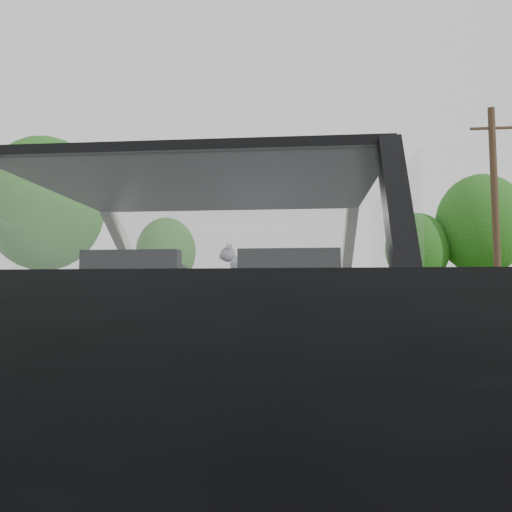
% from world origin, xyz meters
% --- Properties ---
extents(ground, '(140.00, 140.00, 0.00)m').
position_xyz_m(ground, '(0.00, 0.00, 0.00)').
color(ground, '#2A2A2A').
rests_on(ground, ground).
extents(subject_car, '(1.80, 4.00, 1.45)m').
position_xyz_m(subject_car, '(0.00, 0.00, 0.72)').
color(subject_car, black).
rests_on(subject_car, ground).
extents(dashboard, '(1.58, 0.45, 0.30)m').
position_xyz_m(dashboard, '(0.00, 0.62, 0.85)').
color(dashboard, black).
rests_on(dashboard, subject_car).
extents(driver_seat, '(0.50, 0.72, 0.42)m').
position_xyz_m(driver_seat, '(-0.40, -0.29, 0.88)').
color(driver_seat, black).
rests_on(driver_seat, subject_car).
extents(passenger_seat, '(0.50, 0.72, 0.42)m').
position_xyz_m(passenger_seat, '(0.40, -0.29, 0.88)').
color(passenger_seat, black).
rests_on(passenger_seat, subject_car).
extents(steering_wheel, '(0.36, 0.36, 0.04)m').
position_xyz_m(steering_wheel, '(-0.40, 0.33, 0.92)').
color(steering_wheel, black).
rests_on(steering_wheel, dashboard).
extents(cat, '(0.56, 0.28, 0.24)m').
position_xyz_m(cat, '(0.17, 0.64, 1.08)').
color(cat, gray).
rests_on(cat, dashboard).
extents(guardrail, '(0.05, 90.00, 0.32)m').
position_xyz_m(guardrail, '(4.30, 10.00, 0.58)').
color(guardrail, '#949596').
rests_on(guardrail, ground).
extents(other_car, '(2.52, 5.31, 1.69)m').
position_xyz_m(other_car, '(0.19, 22.22, 0.85)').
color(other_car, silver).
rests_on(other_car, ground).
extents(highway_sign, '(0.14, 1.11, 2.77)m').
position_xyz_m(highway_sign, '(5.06, 18.75, 1.39)').
color(highway_sign, '#136C2A').
rests_on(highway_sign, ground).
extents(utility_pole, '(0.39, 0.39, 9.02)m').
position_xyz_m(utility_pole, '(8.66, 18.86, 4.51)').
color(utility_pole, '#4F3529').
rests_on(utility_pole, ground).
extents(tree_2, '(5.08, 5.08, 6.36)m').
position_xyz_m(tree_2, '(8.18, 31.20, 3.18)').
color(tree_2, '#195717').
rests_on(tree_2, ground).
extents(tree_3, '(7.35, 7.35, 8.80)m').
position_xyz_m(tree_3, '(12.36, 31.15, 4.40)').
color(tree_3, '#195717').
rests_on(tree_3, ground).
extents(tree_5, '(5.20, 5.20, 7.13)m').
position_xyz_m(tree_5, '(-9.80, 16.08, 3.57)').
color(tree_5, '#195717').
rests_on(tree_5, ground).
extents(tree_6, '(4.40, 4.40, 6.40)m').
position_xyz_m(tree_6, '(-9.16, 31.82, 3.20)').
color(tree_6, '#195717').
rests_on(tree_6, ground).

